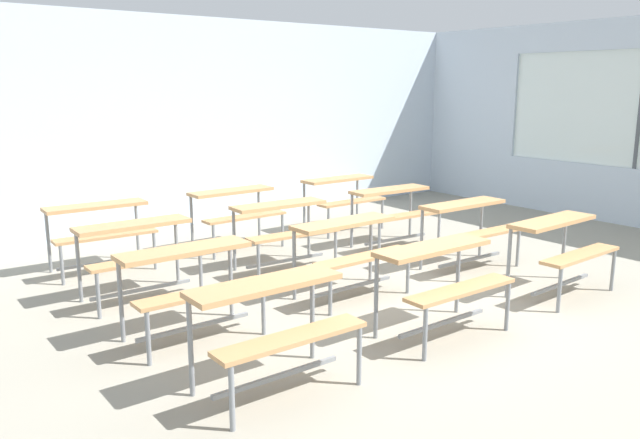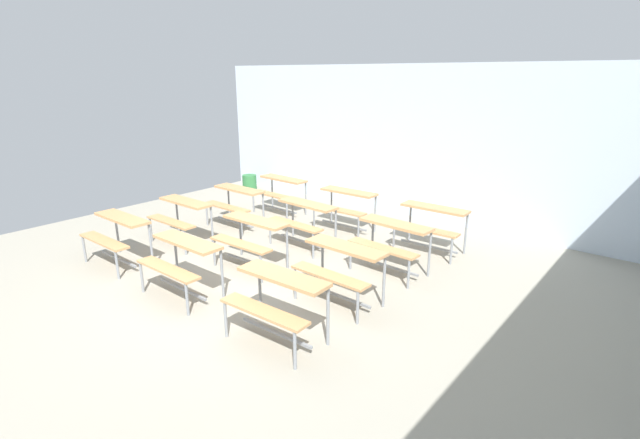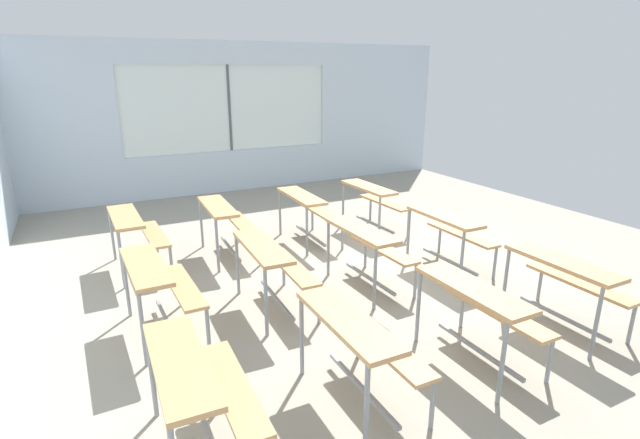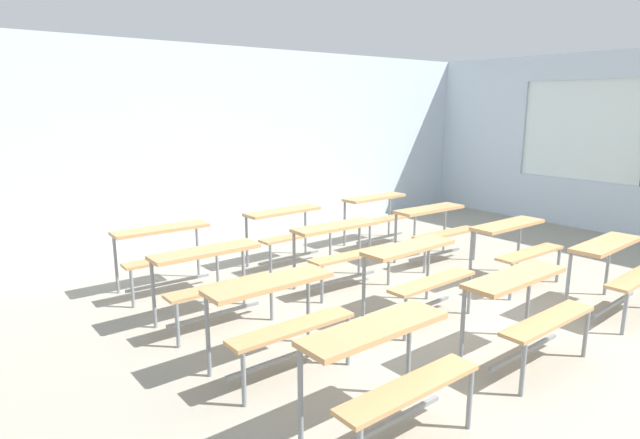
% 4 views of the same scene
% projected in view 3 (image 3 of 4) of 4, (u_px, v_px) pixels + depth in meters
% --- Properties ---
extents(ground, '(10.00, 9.00, 0.05)m').
position_uv_depth(ground, '(388.00, 270.00, 6.20)').
color(ground, gray).
extents(wall_right, '(0.12, 9.00, 3.00)m').
position_uv_depth(wall_right, '(259.00, 120.00, 10.06)').
color(wall_right, silver).
rests_on(wall_right, ground).
extents(desk_bench_r0c0, '(1.10, 0.59, 0.74)m').
position_uv_depth(desk_bench_r0c0, '(567.00, 275.00, 4.60)').
color(desk_bench_r0c0, tan).
rests_on(desk_bench_r0c0, ground).
extents(desk_bench_r0c1, '(1.10, 0.59, 0.74)m').
position_uv_depth(desk_bench_r0c1, '(450.00, 227.00, 6.00)').
color(desk_bench_r0c1, tan).
rests_on(desk_bench_r0c1, ground).
extents(desk_bench_r0c2, '(1.12, 0.63, 0.74)m').
position_uv_depth(desk_bench_r0c2, '(374.00, 196.00, 7.47)').
color(desk_bench_r0c2, tan).
rests_on(desk_bench_r0c2, ground).
extents(desk_bench_r1c0, '(1.10, 0.59, 0.74)m').
position_uv_depth(desk_bench_r1c0, '(481.00, 303.00, 4.05)').
color(desk_bench_r1c0, tan).
rests_on(desk_bench_r1c0, ground).
extents(desk_bench_r1c1, '(1.11, 0.61, 0.74)m').
position_uv_depth(desk_bench_r1c1, '(369.00, 242.00, 5.50)').
color(desk_bench_r1c1, tan).
rests_on(desk_bench_r1c1, ground).
extents(desk_bench_r1c2, '(1.11, 0.61, 0.74)m').
position_uv_depth(desk_bench_r1c2, '(308.00, 206.00, 6.96)').
color(desk_bench_r1c2, tan).
rests_on(desk_bench_r1c2, ground).
extents(desk_bench_r2c0, '(1.10, 0.60, 0.74)m').
position_uv_depth(desk_bench_r2c0, '(360.00, 336.00, 3.55)').
color(desk_bench_r2c0, tan).
rests_on(desk_bench_r2c0, ground).
extents(desk_bench_r2c1, '(1.12, 0.64, 0.74)m').
position_uv_depth(desk_bench_r2c1, '(273.00, 259.00, 4.99)').
color(desk_bench_r2c1, tan).
rests_on(desk_bench_r2c1, ground).
extents(desk_bench_r2c2, '(1.13, 0.64, 0.74)m').
position_uv_depth(desk_bench_r2c2, '(226.00, 217.00, 6.44)').
color(desk_bench_r2c2, tan).
rests_on(desk_bench_r2c2, ground).
extents(desk_bench_r3c0, '(1.12, 0.62, 0.74)m').
position_uv_depth(desk_bench_r3c0, '(199.00, 379.00, 3.05)').
color(desk_bench_r3c0, tan).
rests_on(desk_bench_r3c0, ground).
extents(desk_bench_r3c1, '(1.11, 0.62, 0.74)m').
position_uv_depth(desk_bench_r3c1, '(159.00, 279.00, 4.52)').
color(desk_bench_r3c1, tan).
rests_on(desk_bench_r3c1, ground).
extents(desk_bench_r3c2, '(1.11, 0.61, 0.74)m').
position_uv_depth(desk_bench_r3c2, '(136.00, 228.00, 5.99)').
color(desk_bench_r3c2, tan).
rests_on(desk_bench_r3c2, ground).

